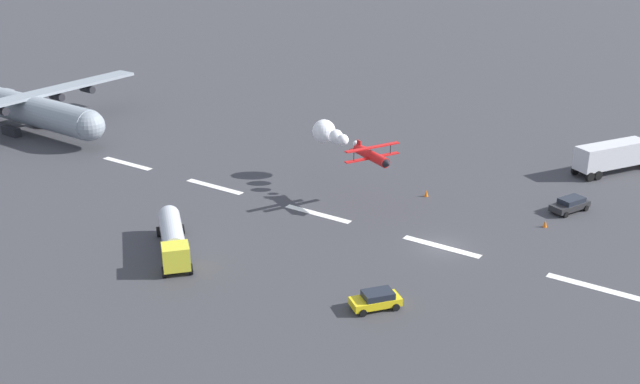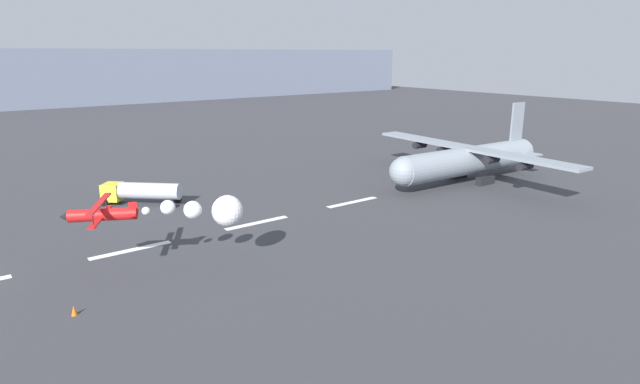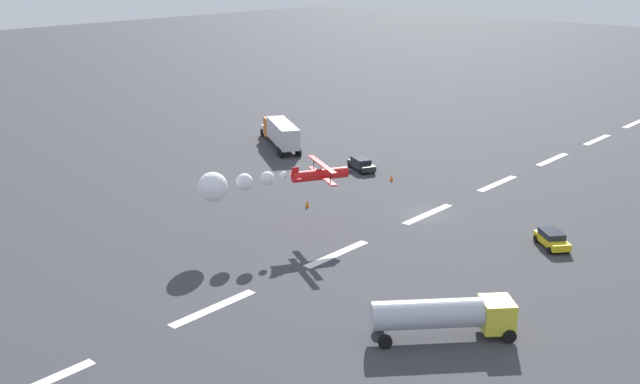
% 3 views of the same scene
% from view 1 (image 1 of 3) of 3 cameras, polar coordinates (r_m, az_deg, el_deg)
% --- Properties ---
extents(ground_plane, '(440.00, 440.00, 0.00)m').
position_cam_1_polar(ground_plane, '(74.26, 9.11, -4.08)').
color(ground_plane, '#38383D').
rests_on(ground_plane, ground).
extents(runway_stripe_3, '(8.00, 0.90, 0.01)m').
position_cam_1_polar(runway_stripe_3, '(70.43, 19.81, -6.71)').
color(runway_stripe_3, white).
rests_on(runway_stripe_3, ground).
extents(runway_stripe_4, '(8.00, 0.90, 0.01)m').
position_cam_1_polar(runway_stripe_4, '(74.26, 9.11, -4.07)').
color(runway_stripe_4, white).
rests_on(runway_stripe_4, ground).
extents(runway_stripe_5, '(8.00, 0.90, 0.01)m').
position_cam_1_polar(runway_stripe_5, '(80.50, -0.18, -1.65)').
color(runway_stripe_5, white).
rests_on(runway_stripe_5, ground).
extents(runway_stripe_6, '(8.00, 0.90, 0.01)m').
position_cam_1_polar(runway_stripe_6, '(88.64, -7.93, 0.41)').
color(runway_stripe_6, white).
rests_on(runway_stripe_6, ground).
extents(runway_stripe_7, '(8.00, 0.90, 0.01)m').
position_cam_1_polar(runway_stripe_7, '(98.22, -14.27, 2.09)').
color(runway_stripe_7, white).
rests_on(runway_stripe_7, ground).
extents(cargo_transport_plane, '(28.38, 36.01, 11.40)m').
position_cam_1_polar(cargo_transport_plane, '(113.20, -20.69, 5.80)').
color(cargo_transport_plane, gray).
rests_on(cargo_transport_plane, ground).
extents(stunt_biplane_red, '(13.88, 9.41, 2.75)m').
position_cam_1_polar(stunt_biplane_red, '(87.27, 1.10, 4.18)').
color(stunt_biplane_red, red).
extents(semi_truck_orange, '(9.48, 13.06, 3.70)m').
position_cam_1_polar(semi_truck_orange, '(98.93, 21.62, 2.63)').
color(semi_truck_orange, silver).
rests_on(semi_truck_orange, ground).
extents(fuel_tanker_truck, '(9.07, 8.59, 2.90)m').
position_cam_1_polar(fuel_tanker_truck, '(72.43, -11.00, -3.37)').
color(fuel_tanker_truck, yellow).
rests_on(fuel_tanker_truck, ground).
extents(followme_car_yellow, '(3.49, 4.90, 1.52)m').
position_cam_1_polar(followme_car_yellow, '(85.14, 18.28, -0.88)').
color(followme_car_yellow, '#262628').
rests_on(followme_car_yellow, ground).
extents(airport_staff_sedan, '(3.97, 4.35, 1.52)m').
position_cam_1_polar(airport_staff_sedan, '(62.97, 4.25, -8.05)').
color(airport_staff_sedan, yellow).
rests_on(airport_staff_sedan, ground).
extents(traffic_cone_near, '(0.44, 0.44, 0.75)m').
position_cam_1_polar(traffic_cone_near, '(80.63, 16.55, -2.30)').
color(traffic_cone_near, orange).
rests_on(traffic_cone_near, ground).
extents(traffic_cone_far, '(0.44, 0.44, 0.75)m').
position_cam_1_polar(traffic_cone_far, '(85.73, 7.99, -0.09)').
color(traffic_cone_far, orange).
rests_on(traffic_cone_far, ground).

